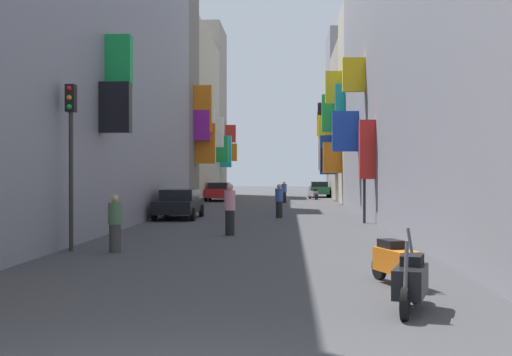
# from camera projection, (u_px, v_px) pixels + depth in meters

# --- Properties ---
(ground_plane) EXTENTS (140.00, 140.00, 0.00)m
(ground_plane) POSITION_uv_depth(u_px,v_px,m) (265.00, 212.00, 35.38)
(ground_plane) COLOR #424244
(building_left_mid_a) EXTENTS (7.03, 27.03, 13.87)m
(building_left_mid_a) POSITION_uv_depth(u_px,v_px,m) (70.00, 61.00, 27.43)
(building_left_mid_a) COLOR gray
(building_left_mid_a) RESTS_ON ground
(building_left_mid_b) EXTENTS (7.37, 4.62, 16.71)m
(building_left_mid_b) POSITION_uv_depth(u_px,v_px,m) (151.00, 81.00, 43.23)
(building_left_mid_b) COLOR slate
(building_left_mid_b) RESTS_ON ground
(building_left_mid_c) EXTENTS (7.05, 13.29, 13.25)m
(building_left_mid_c) POSITION_uv_depth(u_px,v_px,m) (174.00, 118.00, 52.18)
(building_left_mid_c) COLOR #B2A899
(building_left_mid_c) RESTS_ON ground
(building_left_far) EXTENTS (7.14, 6.89, 16.13)m
(building_left_far) POSITION_uv_depth(u_px,v_px,m) (193.00, 112.00, 62.25)
(building_left_far) COLOR gray
(building_left_far) RESTS_ON ground
(building_right_mid_a) EXTENTS (7.30, 5.19, 13.77)m
(building_right_mid_a) POSITION_uv_depth(u_px,v_px,m) (383.00, 106.00, 45.62)
(building_right_mid_a) COLOR #BCB29E
(building_right_mid_a) RESTS_ON ground
(building_right_mid_b) EXTENTS (7.25, 9.38, 12.32)m
(building_right_mid_b) POSITION_uv_depth(u_px,v_px,m) (370.00, 124.00, 52.89)
(building_right_mid_b) COLOR #9E9384
(building_right_mid_b) RESTS_ON ground
(building_right_mid_c) EXTENTS (7.04, 7.31, 15.39)m
(building_right_mid_c) POSITION_uv_depth(u_px,v_px,m) (359.00, 115.00, 61.23)
(building_right_mid_c) COLOR gray
(building_right_mid_c) RESTS_ON ground
(parked_car_red) EXTENTS (1.91, 4.36, 1.42)m
(parked_car_red) POSITION_uv_depth(u_px,v_px,m) (219.00, 191.00, 49.85)
(parked_car_red) COLOR #B21E1E
(parked_car_red) RESTS_ON ground
(parked_car_black) EXTENTS (1.93, 4.40, 1.38)m
(parked_car_black) POSITION_uv_depth(u_px,v_px,m) (179.00, 203.00, 30.47)
(parked_car_black) COLOR black
(parked_car_black) RESTS_ON ground
(parked_car_green) EXTENTS (1.83, 4.27, 1.39)m
(parked_car_green) POSITION_uv_depth(u_px,v_px,m) (319.00, 189.00, 57.89)
(parked_car_green) COLOR #236638
(parked_car_green) RESTS_ON ground
(scooter_silver) EXTENTS (0.80, 1.88, 1.13)m
(scooter_silver) POSITION_uv_depth(u_px,v_px,m) (313.00, 194.00, 52.86)
(scooter_silver) COLOR #ADADB2
(scooter_silver) RESTS_ON ground
(scooter_black) EXTENTS (0.75, 1.82, 1.13)m
(scooter_black) POSITION_uv_depth(u_px,v_px,m) (411.00, 281.00, 10.00)
(scooter_black) COLOR black
(scooter_black) RESTS_ON ground
(scooter_orange) EXTENTS (0.78, 1.79, 1.13)m
(scooter_orange) POSITION_uv_depth(u_px,v_px,m) (396.00, 261.00, 12.30)
(scooter_orange) COLOR orange
(scooter_orange) RESTS_ON ground
(pedestrian_crossing) EXTENTS (0.51, 0.51, 1.56)m
(pedestrian_crossing) POSITION_uv_depth(u_px,v_px,m) (115.00, 224.00, 17.41)
(pedestrian_crossing) COLOR #3E3E3E
(pedestrian_crossing) RESTS_ON ground
(pedestrian_near_left) EXTENTS (0.53, 0.53, 1.78)m
(pedestrian_near_left) POSITION_uv_depth(u_px,v_px,m) (230.00, 209.00, 22.17)
(pedestrian_near_left) COLOR black
(pedestrian_near_left) RESTS_ON ground
(pedestrian_near_right) EXTENTS (0.53, 0.53, 1.63)m
(pedestrian_near_right) POSITION_uv_depth(u_px,v_px,m) (279.00, 201.00, 30.82)
(pedestrian_near_right) COLOR black
(pedestrian_near_right) RESTS_ON ground
(pedestrian_mid_street) EXTENTS (0.41, 0.41, 1.58)m
(pedestrian_mid_street) POSITION_uv_depth(u_px,v_px,m) (284.00, 192.00, 46.52)
(pedestrian_mid_street) COLOR black
(pedestrian_mid_street) RESTS_ON ground
(traffic_light_near_corner) EXTENTS (0.26, 0.34, 4.41)m
(traffic_light_near_corner) POSITION_uv_depth(u_px,v_px,m) (364.00, 153.00, 27.60)
(traffic_light_near_corner) COLOR #2D2D2D
(traffic_light_near_corner) RESTS_ON ground
(traffic_light_far_corner) EXTENTS (0.26, 0.34, 4.57)m
(traffic_light_far_corner) POSITION_uv_depth(u_px,v_px,m) (71.00, 138.00, 17.61)
(traffic_light_far_corner) COLOR #2D2D2D
(traffic_light_far_corner) RESTS_ON ground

